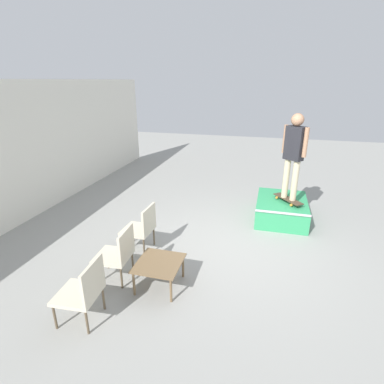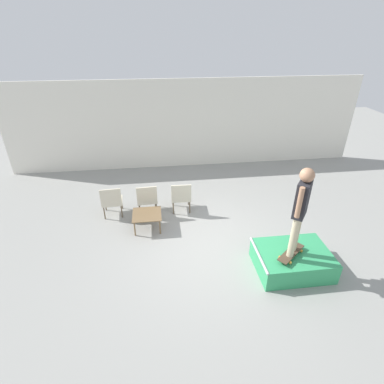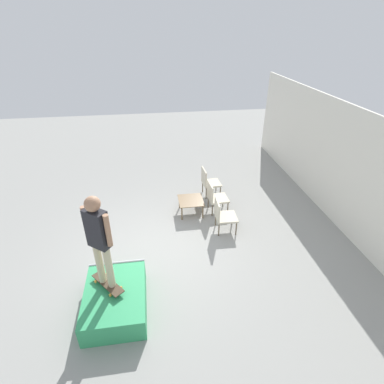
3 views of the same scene
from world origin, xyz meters
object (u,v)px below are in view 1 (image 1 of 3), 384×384
(skateboard_on_ramp, at_px, (288,199))
(patio_chair_center, at_px, (118,252))
(person_skater, at_px, (294,150))
(skate_ramp_box, at_px, (281,209))
(patio_chair_left, at_px, (84,289))
(patio_chair_right, at_px, (142,226))
(coffee_table, at_px, (159,265))

(skateboard_on_ramp, bearing_deg, patio_chair_center, 98.12)
(person_skater, distance_m, patio_chair_center, 4.03)
(skateboard_on_ramp, xyz_separation_m, patio_chair_center, (-2.84, 2.61, -0.05))
(skate_ramp_box, distance_m, patio_chair_center, 3.89)
(skateboard_on_ramp, relative_size, patio_chair_left, 0.81)
(patio_chair_right, bearing_deg, patio_chair_left, 1.84)
(coffee_table, xyz_separation_m, patio_chair_right, (0.91, 0.67, 0.12))
(skate_ramp_box, height_order, patio_chair_left, patio_chair_left)
(skate_ramp_box, relative_size, patio_chair_right, 1.71)
(skate_ramp_box, xyz_separation_m, skateboard_on_ramp, (-0.12, -0.11, 0.31))
(coffee_table, relative_size, patio_chair_right, 0.80)
(person_skater, xyz_separation_m, patio_chair_center, (-2.84, 2.61, -1.15))
(skate_ramp_box, relative_size, patio_chair_center, 1.71)
(skate_ramp_box, height_order, skateboard_on_ramp, skateboard_on_ramp)
(skate_ramp_box, distance_m, person_skater, 1.41)
(coffee_table, bearing_deg, skate_ramp_box, -31.53)
(person_skater, bearing_deg, patio_chair_right, 74.11)
(patio_chair_left, bearing_deg, coffee_table, 139.33)
(coffee_table, distance_m, patio_chair_center, 0.68)
(person_skater, xyz_separation_m, patio_chair_right, (-1.94, 2.61, -1.15))
(patio_chair_left, bearing_deg, patio_chair_center, 176.00)
(coffee_table, height_order, patio_chair_center, patio_chair_center)
(skateboard_on_ramp, xyz_separation_m, patio_chair_left, (-3.75, 2.61, -0.05))
(skateboard_on_ramp, height_order, patio_chair_center, patio_chair_center)
(patio_chair_left, relative_size, patio_chair_center, 1.00)
(skateboard_on_ramp, xyz_separation_m, person_skater, (0.00, 0.00, 1.10))
(person_skater, distance_m, patio_chair_right, 3.45)
(person_skater, relative_size, patio_chair_right, 2.08)
(skate_ramp_box, xyz_separation_m, patio_chair_right, (-2.06, 2.50, 0.25))
(skate_ramp_box, xyz_separation_m, patio_chair_center, (-2.97, 2.50, 0.25))
(patio_chair_right, bearing_deg, person_skater, 128.48)
(skateboard_on_ramp, bearing_deg, person_skater, 0.00)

